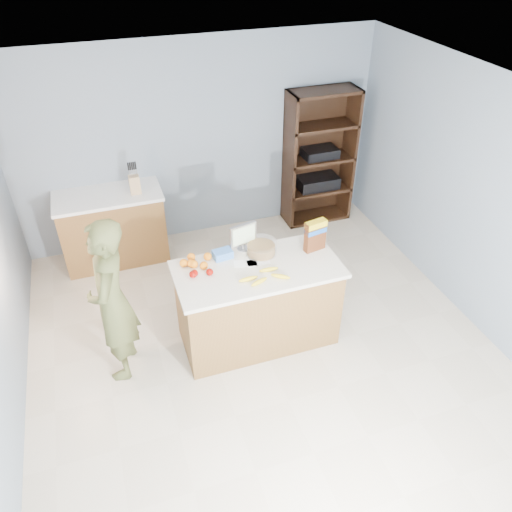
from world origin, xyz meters
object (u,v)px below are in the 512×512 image
object	(u,v)px
counter_peninsula	(258,307)
person	(112,302)
cereal_box	(315,233)
shelving_unit	(318,159)
tv	(243,236)

from	to	relation	value
counter_peninsula	person	world-z (taller)	person
counter_peninsula	cereal_box	distance (m)	0.92
person	shelving_unit	bearing A→B (deg)	137.76
counter_peninsula	tv	bearing A→B (deg)	96.19
shelving_unit	tv	world-z (taller)	shelving_unit
shelving_unit	cereal_box	distance (m)	2.17
shelving_unit	tv	xyz separation A→B (m)	(-1.59, -1.72, 0.19)
person	cereal_box	world-z (taller)	person
shelving_unit	counter_peninsula	bearing A→B (deg)	-127.11
shelving_unit	person	world-z (taller)	shelving_unit
person	tv	distance (m)	1.36
tv	cereal_box	size ratio (longest dim) A/B	0.88
counter_peninsula	person	bearing A→B (deg)	178.21
cereal_box	tv	bearing A→B (deg)	160.95
shelving_unit	cereal_box	bearing A→B (deg)	-115.58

